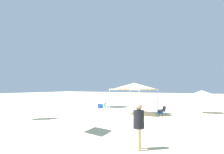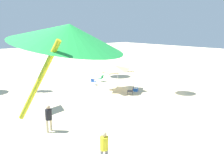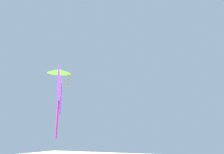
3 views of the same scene
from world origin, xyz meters
The scene contains 2 objects.
kite_delta_lime centered at (10.38, 1.72, 14.16)m, with size 3.93×3.94×2.38m.
kite_diamond_purple centered at (1.54, 12.52, 8.75)m, with size 1.89×2.08×3.94m.
Camera 3 is at (-5.59, 21.47, 6.46)m, focal length 33.39 mm.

